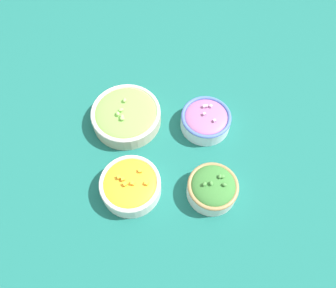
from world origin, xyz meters
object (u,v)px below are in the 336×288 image
bowl_squash (131,185)px  bowl_broccoli (213,188)px  bowl_red_onion (206,119)px  bowl_lettuce (126,115)px

bowl_squash → bowl_broccoli: bowl_broccoli is taller
bowl_squash → bowl_red_onion: size_ratio=1.10×
bowl_squash → bowl_broccoli: bearing=-2.2°
bowl_red_onion → bowl_lettuce: bearing=176.2°
bowl_broccoli → bowl_red_onion: bearing=91.4°
bowl_lettuce → bowl_red_onion: 0.25m
bowl_lettuce → bowl_broccoli: bowl_broccoli is taller
bowl_squash → bowl_broccoli: size_ratio=1.20×
bowl_squash → bowl_broccoli: 0.23m
bowl_lettuce → bowl_red_onion: bearing=-3.8°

